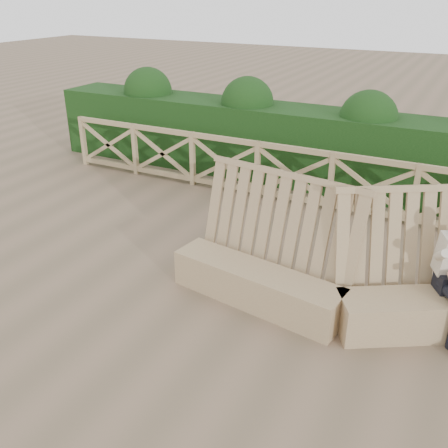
% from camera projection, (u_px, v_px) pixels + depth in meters
% --- Properties ---
extents(ground, '(60.00, 60.00, 0.00)m').
position_uv_depth(ground, '(198.00, 294.00, 6.61)').
color(ground, brown).
rests_on(ground, ground).
extents(bench, '(4.37, 1.85, 1.62)m').
position_uv_depth(bench, '(344.00, 284.00, 6.07)').
color(bench, '#917453').
rests_on(bench, ground).
extents(guardrail, '(10.10, 0.09, 1.10)m').
position_uv_depth(guardrail, '(293.00, 175.00, 9.18)').
color(guardrail, '#8B7451').
rests_on(guardrail, ground).
extents(hedge, '(12.00, 1.20, 1.50)m').
position_uv_depth(hedge, '(314.00, 148.00, 10.06)').
color(hedge, black).
rests_on(hedge, ground).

